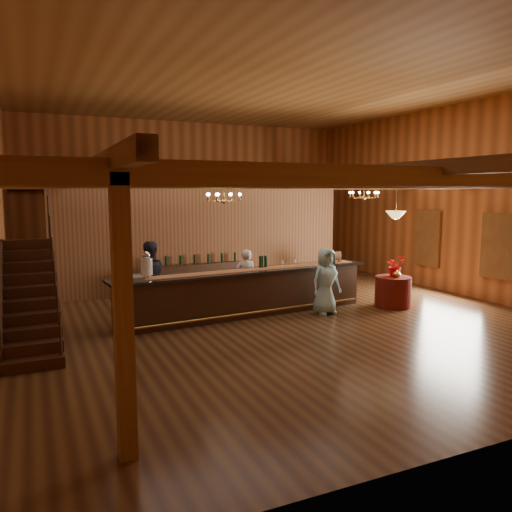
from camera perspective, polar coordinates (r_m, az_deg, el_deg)
name	(u,v)px	position (r m, az deg, el deg)	size (l,w,h in m)	color
floor	(271,312)	(12.55, 1.74, -6.42)	(14.00, 14.00, 0.00)	#52351C
ceiling	(272,84)	(12.44, 1.84, 19.00)	(14.00, 14.00, 0.00)	olive
wall_back	(188,198)	(18.73, -7.76, 6.58)	(12.00, 0.10, 5.50)	#B66532
wall_right	(456,200)	(15.78, 21.86, 5.97)	(0.10, 14.00, 5.50)	#B66532
beam_grid	(263,182)	(12.64, 0.77, 8.50)	(11.90, 13.90, 0.39)	brown
support_posts	(281,251)	(11.82, 2.83, 0.60)	(9.20, 10.20, 3.20)	brown
partition_wall	(206,239)	(15.31, -5.71, 1.94)	(9.00, 0.18, 3.10)	brown
window_right_front	(499,246)	(14.75, 25.98, 1.02)	(0.12, 1.05, 1.75)	white
window_right_back	(428,238)	(16.52, 19.04, 1.97)	(0.12, 1.05, 1.75)	white
staircase	(30,298)	(10.39, -24.40, -4.36)	(1.00, 2.80, 2.00)	black
backroom_boxes	(194,263)	(17.38, -7.14, -0.82)	(4.10, 0.60, 1.10)	black
tasting_bar	(247,292)	(12.13, -1.08, -4.18)	(6.70, 1.42, 1.12)	black
beverage_dispenser	(146,265)	(11.11, -12.41, -1.06)	(0.26, 0.26, 0.60)	silver
glass_rack_tray	(130,278)	(10.94, -14.18, -2.50)	(0.50, 0.50, 0.10)	gray
raffle_drum	(335,256)	(13.42, 9.05, -0.02)	(0.34, 0.24, 0.30)	#95613C
bar_bottle_0	(260,262)	(12.34, 0.51, -0.69)	(0.07, 0.07, 0.30)	black
bar_bottle_1	(262,262)	(12.37, 0.69, -0.68)	(0.07, 0.07, 0.30)	black
bar_bottle_2	(266,262)	(12.42, 1.11, -0.65)	(0.07, 0.07, 0.30)	black
backbar_shelf	(195,278)	(15.08, -6.99, -2.49)	(2.99, 0.47, 0.84)	black
round_table	(393,292)	(13.50, 15.38, -3.96)	(0.93, 0.93, 0.80)	#4F130F
chandelier_left	(224,197)	(11.17, -3.67, 6.75)	(0.80, 0.80, 0.48)	#B1853C
chandelier_right	(364,195)	(14.18, 12.23, 6.88)	(0.80, 0.80, 0.45)	#B1853C
pendant_lamp	(396,215)	(13.26, 15.68, 4.55)	(0.52, 0.52, 0.90)	#B1853C
bartender	(246,279)	(12.82, -1.18, -2.63)	(0.56, 0.37, 1.53)	white
staff_second	(149,279)	(12.14, -12.12, -2.64)	(0.89, 0.69, 1.83)	#242433
guest	(326,281)	(12.34, 8.00, -2.84)	(0.80, 0.52, 1.64)	#9DD4DE
floor_plant	(323,268)	(16.00, 7.69, -1.32)	(0.65, 0.52, 1.18)	#30592B
table_flowers	(395,265)	(13.51, 15.62, -1.05)	(0.50, 0.43, 0.55)	red
table_vase	(397,271)	(13.32, 15.79, -1.66)	(0.17, 0.17, 0.33)	#B1853C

